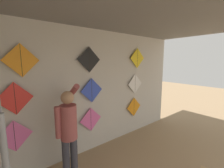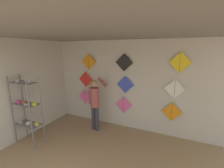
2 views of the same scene
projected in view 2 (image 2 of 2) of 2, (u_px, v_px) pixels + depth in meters
name	position (u px, v px, depth m)	size (l,w,h in m)	color
back_panel	(126.00, 85.00, 4.74)	(5.76, 0.06, 2.80)	beige
left_panel	(20.00, 90.00, 4.15)	(0.06, 4.31, 2.80)	beige
ceiling_slab	(97.00, 32.00, 2.84)	(5.76, 4.31, 0.04)	gray
shelf_rack	(26.00, 106.00, 3.89)	(0.72, 0.36, 1.87)	slate
shopkeeper	(95.00, 101.00, 4.61)	(0.44, 0.58, 1.72)	#383842
kite_0	(85.00, 97.00, 5.39)	(0.55, 0.01, 0.55)	pink
kite_1	(124.00, 105.00, 4.82)	(0.55, 0.01, 0.55)	pink
kite_2	(171.00, 112.00, 4.24)	(0.55, 0.01, 0.55)	orange
kite_3	(86.00, 79.00, 5.23)	(0.55, 0.01, 0.55)	red
kite_4	(125.00, 85.00, 4.66)	(0.55, 0.01, 0.55)	blue
kite_5	(175.00, 89.00, 4.08)	(0.55, 0.01, 0.55)	white
kite_6	(88.00, 62.00, 5.04)	(0.55, 0.01, 0.55)	orange
kite_7	(124.00, 62.00, 4.52)	(0.55, 0.01, 0.55)	black
kite_8	(180.00, 62.00, 3.90)	(0.55, 0.01, 0.55)	yellow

